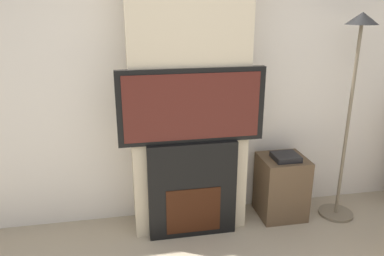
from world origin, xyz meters
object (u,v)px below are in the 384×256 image
(fireplace, at_px, (192,189))
(television, at_px, (192,106))
(media_stand, at_px, (281,186))
(floor_lamp, at_px, (353,84))

(fireplace, bearing_deg, television, -90.00)
(fireplace, relative_size, media_stand, 1.34)
(floor_lamp, height_order, media_stand, floor_lamp)
(television, distance_m, media_stand, 1.25)
(media_stand, bearing_deg, fireplace, -171.11)
(television, height_order, media_stand, television)
(floor_lamp, bearing_deg, fireplace, -178.59)
(fireplace, distance_m, television, 0.74)
(television, height_order, floor_lamp, floor_lamp)
(floor_lamp, relative_size, media_stand, 2.93)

